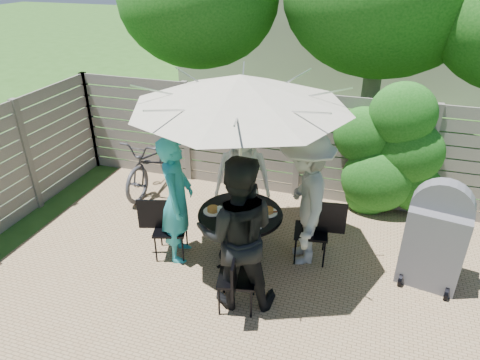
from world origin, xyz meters
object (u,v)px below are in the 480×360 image
(syrup_jug, at_px, (236,205))
(coffee_cup, at_px, (248,200))
(plate_left, at_px, (213,210))
(bicycle, at_px, (156,160))
(plate_back, at_px, (241,197))
(plate_front, at_px, (239,226))
(chair_back, at_px, (243,202))
(patio_table, at_px, (240,226))
(glass_left, at_px, (220,212))
(bbq_grill, at_px, (435,238))
(chair_left, at_px, (170,239))
(person_left, at_px, (177,200))
(person_front, at_px, (237,234))
(chair_right, at_px, (311,242))
(glass_front, at_px, (248,219))
(glass_back, at_px, (233,198))
(plate_right, at_px, (268,211))
(umbrella, at_px, (240,91))
(person_back, at_px, (243,175))
(person_right, at_px, (305,199))
(chair_front, at_px, (237,289))
(plate_extra, at_px, (254,224))

(syrup_jug, xyz_separation_m, coffee_cup, (0.11, 0.21, -0.02))
(plate_left, relative_size, bicycle, 0.14)
(plate_back, height_order, plate_front, same)
(syrup_jug, bearing_deg, chair_back, 101.55)
(patio_table, xyz_separation_m, glass_left, (-0.22, -0.17, 0.29))
(chair_back, relative_size, bbq_grill, 0.70)
(bicycle, bearing_deg, chair_left, -55.95)
(chair_back, bearing_deg, patio_table, -5.11)
(person_left, relative_size, coffee_cup, 14.79)
(person_front, bearing_deg, bbq_grill, -169.13)
(chair_left, height_order, plate_front, chair_left)
(chair_right, relative_size, coffee_cup, 7.59)
(glass_front, bearing_deg, glass_left, 172.20)
(chair_left, distance_m, bbq_grill, 3.42)
(bicycle, height_order, bbq_grill, bbq_grill)
(bicycle, bearing_deg, chair_right, -21.29)
(glass_back, distance_m, bbq_grill, 2.59)
(patio_table, relative_size, syrup_jug, 8.46)
(plate_right, bearing_deg, person_left, -164.80)
(plate_left, bearing_deg, chair_right, 15.12)
(umbrella, bearing_deg, bicycle, 143.32)
(person_left, bearing_deg, coffee_cup, -76.69)
(person_back, height_order, person_right, person_right)
(chair_front, height_order, plate_extra, chair_front)
(person_front, distance_m, glass_left, 0.79)
(bicycle, bearing_deg, person_front, -43.87)
(person_back, xyz_separation_m, person_left, (-0.58, -1.02, 0.04))
(person_left, bearing_deg, plate_left, -90.00)
(person_right, relative_size, glass_back, 13.47)
(plate_extra, bearing_deg, chair_front, -90.03)
(patio_table, xyz_separation_m, chair_back, (-0.25, 0.93, -0.20))
(bbq_grill, bearing_deg, chair_front, -140.88)
(person_left, bearing_deg, chair_right, -90.06)
(chair_left, height_order, glass_left, chair_left)
(umbrella, bearing_deg, plate_right, 15.20)
(person_back, xyz_separation_m, chair_front, (0.47, -1.73, -0.58))
(plate_front, bearing_deg, plate_extra, 33.64)
(person_right, bearing_deg, coffee_cup, -106.77)
(syrup_jug, bearing_deg, chair_right, 12.30)
(person_front, relative_size, plate_back, 7.35)
(plate_back, relative_size, bicycle, 0.14)
(patio_table, distance_m, plate_extra, 0.43)
(plate_back, relative_size, glass_back, 1.86)
(person_back, height_order, plate_back, person_back)
(patio_table, xyz_separation_m, person_front, (0.22, -0.80, 0.45))
(umbrella, distance_m, chair_right, 2.29)
(person_front, height_order, coffee_cup, person_front)
(plate_back, height_order, plate_left, same)
(chair_back, xyz_separation_m, plate_back, (0.16, -0.59, 0.45))
(glass_left, distance_m, coffee_cup, 0.48)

